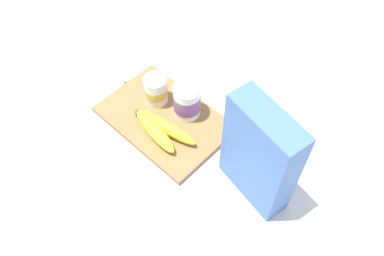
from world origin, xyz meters
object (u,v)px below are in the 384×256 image
at_px(cutting_board, 164,119).
at_px(yogurt_cup_back, 187,101).
at_px(yogurt_cup_front, 156,90).
at_px(banana_bunch, 160,129).
at_px(cereal_box, 259,156).
at_px(spoon, 117,78).

height_order(cutting_board, yogurt_cup_back, yogurt_cup_back).
distance_m(yogurt_cup_front, banana_bunch, 0.12).
xyz_separation_m(cereal_box, spoon, (-0.52, 0.01, -0.14)).
bearing_deg(spoon, yogurt_cup_front, 6.13).
bearing_deg(banana_bunch, yogurt_cup_front, 141.23).
bearing_deg(yogurt_cup_back, spoon, -170.18).
bearing_deg(yogurt_cup_back, yogurt_cup_front, -164.12).
height_order(yogurt_cup_back, spoon, yogurt_cup_back).
height_order(cereal_box, yogurt_cup_back, cereal_box).
height_order(cereal_box, banana_bunch, cereal_box).
xyz_separation_m(banana_bunch, spoon, (-0.25, 0.05, -0.03)).
relative_size(cereal_box, spoon, 2.29).
bearing_deg(yogurt_cup_front, yogurt_cup_back, 15.88).
distance_m(yogurt_cup_back, spoon, 0.26).
distance_m(cutting_board, banana_bunch, 0.06).
xyz_separation_m(cutting_board, yogurt_cup_back, (0.03, 0.06, 0.06)).
bearing_deg(yogurt_cup_front, banana_bunch, -38.77).
height_order(cutting_board, banana_bunch, banana_bunch).
height_order(cutting_board, yogurt_cup_front, yogurt_cup_front).
distance_m(cutting_board, cereal_box, 0.33).
xyz_separation_m(yogurt_cup_front, banana_bunch, (0.09, -0.07, -0.02)).
bearing_deg(cutting_board, cereal_box, 1.35).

